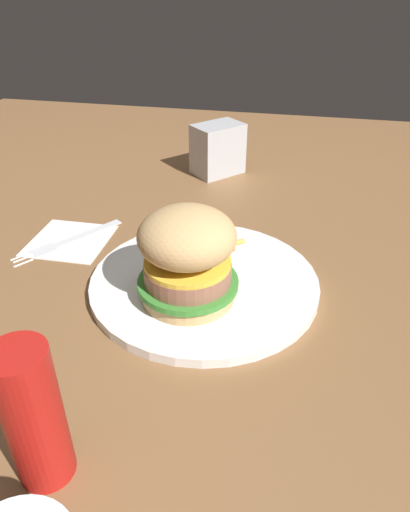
{
  "coord_description": "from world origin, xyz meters",
  "views": [
    {
      "loc": [
        -0.08,
        0.47,
        0.35
      ],
      "look_at": [
        0.02,
        -0.0,
        0.04
      ],
      "focal_mm": 32.86,
      "sensor_mm": 36.0,
      "label": 1
    }
  ],
  "objects_px": {
    "fries_pile": "(205,245)",
    "ketchup_bottle": "(33,417)",
    "plate": "(205,280)",
    "sandwich": "(187,255)",
    "fork": "(69,239)",
    "napkin_dispenser": "(218,149)",
    "napkin": "(70,240)"
  },
  "relations": [
    {
      "from": "fries_pile",
      "to": "ketchup_bottle",
      "type": "height_order",
      "value": "ketchup_bottle"
    },
    {
      "from": "napkin",
      "to": "ketchup_bottle",
      "type": "height_order",
      "value": "ketchup_bottle"
    },
    {
      "from": "plate",
      "to": "sandwich",
      "type": "distance_m",
      "value": 0.08
    },
    {
      "from": "ketchup_bottle",
      "to": "fork",
      "type": "bearing_deg",
      "value": -66.67
    },
    {
      "from": "fork",
      "to": "napkin_dispenser",
      "type": "height_order",
      "value": "napkin_dispenser"
    },
    {
      "from": "sandwich",
      "to": "ketchup_bottle",
      "type": "xyz_separation_m",
      "value": [
        0.06,
        0.23,
        -0.0
      ]
    },
    {
      "from": "napkin_dispenser",
      "to": "fries_pile",
      "type": "bearing_deg",
      "value": -130.27
    },
    {
      "from": "sandwich",
      "to": "napkin_dispenser",
      "type": "relative_size",
      "value": 1.25
    },
    {
      "from": "plate",
      "to": "napkin",
      "type": "xyz_separation_m",
      "value": [
        0.22,
        -0.06,
        -0.01
      ]
    },
    {
      "from": "fork",
      "to": "napkin_dispenser",
      "type": "bearing_deg",
      "value": -118.66
    },
    {
      "from": "fork",
      "to": "napkin",
      "type": "bearing_deg",
      "value": -124.8
    },
    {
      "from": "ketchup_bottle",
      "to": "plate",
      "type": "bearing_deg",
      "value": -104.32
    },
    {
      "from": "napkin",
      "to": "ketchup_bottle",
      "type": "distance_m",
      "value": 0.38
    },
    {
      "from": "napkin_dispenser",
      "to": "ketchup_bottle",
      "type": "relative_size",
      "value": 0.73
    },
    {
      "from": "fries_pile",
      "to": "plate",
      "type": "bearing_deg",
      "value": 101.8
    },
    {
      "from": "fries_pile",
      "to": "napkin",
      "type": "distance_m",
      "value": 0.2
    },
    {
      "from": "sandwich",
      "to": "ketchup_bottle",
      "type": "relative_size",
      "value": 0.91
    },
    {
      "from": "plate",
      "to": "napkin_dispenser",
      "type": "bearing_deg",
      "value": -81.8
    },
    {
      "from": "napkin_dispenser",
      "to": "fork",
      "type": "bearing_deg",
      "value": -166.28
    },
    {
      "from": "fork",
      "to": "ketchup_bottle",
      "type": "height_order",
      "value": "ketchup_bottle"
    },
    {
      "from": "fries_pile",
      "to": "sandwich",
      "type": "bearing_deg",
      "value": 91.79
    },
    {
      "from": "sandwich",
      "to": "napkin",
      "type": "relative_size",
      "value": 1.07
    },
    {
      "from": "plate",
      "to": "napkin_dispenser",
      "type": "distance_m",
      "value": 0.37
    },
    {
      "from": "napkin",
      "to": "ketchup_bottle",
      "type": "bearing_deg",
      "value": 113.12
    },
    {
      "from": "plate",
      "to": "sandwich",
      "type": "xyz_separation_m",
      "value": [
        0.01,
        0.04,
        0.06
      ]
    },
    {
      "from": "plate",
      "to": "fries_pile",
      "type": "distance_m",
      "value": 0.07
    },
    {
      "from": "fries_pile",
      "to": "napkin",
      "type": "relative_size",
      "value": 0.95
    },
    {
      "from": "plate",
      "to": "sandwich",
      "type": "bearing_deg",
      "value": 76.24
    },
    {
      "from": "sandwich",
      "to": "napkin",
      "type": "height_order",
      "value": "sandwich"
    },
    {
      "from": "plate",
      "to": "napkin",
      "type": "relative_size",
      "value": 2.58
    },
    {
      "from": "ketchup_bottle",
      "to": "napkin",
      "type": "bearing_deg",
      "value": -66.88
    },
    {
      "from": "plate",
      "to": "fries_pile",
      "type": "xyz_separation_m",
      "value": [
        0.01,
        -0.07,
        0.01
      ]
    }
  ]
}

